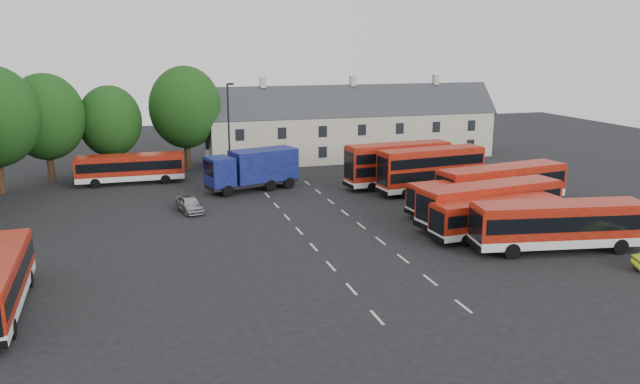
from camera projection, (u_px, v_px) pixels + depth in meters
The scene contains 15 objects.
ground at pixel (306, 239), 45.33m from camera, with size 140.00×140.00×0.00m, color black.
lane_markings at pixel (331, 228), 47.88m from camera, with size 5.15×33.80×0.01m.
treeline at pixel (28, 125), 56.14m from camera, with size 29.92×32.59×12.01m.
terrace_houses at pixel (352, 127), 76.28m from camera, with size 35.70×7.13×10.06m.
bus_row_a at pixel (559, 222), 42.25m from camera, with size 12.19×4.59×3.37m.
bus_row_b at pixel (497, 215), 45.22m from camera, with size 10.20×3.08×2.84m.
bus_row_c at pixel (490, 201), 47.97m from camera, with size 12.23×4.40×3.38m.
bus_row_d at pixel (466, 194), 51.45m from camera, with size 10.26×3.12×2.86m.
bus_row_e at pixel (502, 182), 54.29m from camera, with size 12.58×4.73×3.48m.
bus_dd_south at pixel (431, 168), 58.77m from camera, with size 10.65×3.56×4.28m.
bus_dd_north at pixel (398, 162), 61.20m from camera, with size 10.79×3.40×4.35m.
bus_north at pixel (130, 166), 62.78m from camera, with size 10.52×2.49×2.97m.
box_truck at pixel (253, 168), 59.95m from camera, with size 9.31×5.09×3.89m.
silver_car at pixel (189, 204), 52.47m from camera, with size 1.61×4.00×1.36m, color #ACAEB4.
lamppost at pixel (229, 133), 59.79m from camera, with size 0.71×0.39×10.23m.
Camera 1 is at (-11.29, -41.83, 13.79)m, focal length 35.00 mm.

